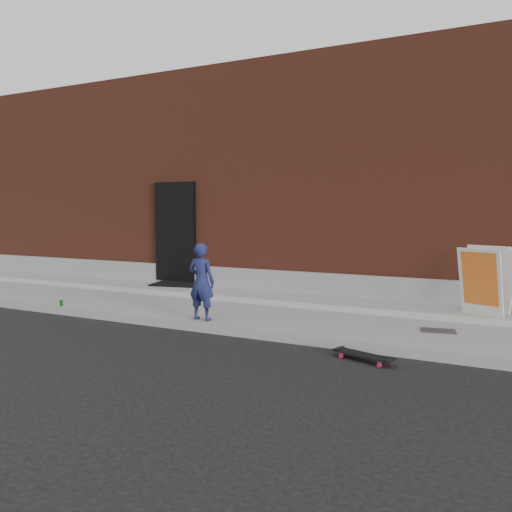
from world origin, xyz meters
The scene contains 10 objects.
ground centered at (0.00, 0.00, 0.00)m, with size 80.00×80.00×0.00m, color black.
sidewalk centered at (0.00, 1.50, 0.07)m, with size 20.00×3.00×0.15m, color gray.
apron centered at (0.00, 2.40, 0.20)m, with size 20.00×1.20×0.10m, color gray.
building centered at (0.00, 6.99, 2.50)m, with size 20.00×8.10×5.00m.
child centered at (-0.17, 0.20, 0.76)m, with size 0.45×0.29×1.23m, color #1A1F4A.
skateboard centered at (2.56, -0.35, 0.07)m, with size 0.81×0.43×0.09m.
pizza_sign centered at (3.88, 2.15, 0.79)m, with size 0.89×0.95×1.08m.
soda_can centered at (-3.08, 0.05, 0.20)m, with size 0.06×0.06×0.11m, color #1B892D.
doormat centered at (-2.30, 2.70, 0.27)m, with size 1.13×0.92×0.03m, color black.
utility_plate centered at (3.30, 1.05, 0.16)m, with size 0.48×0.31×0.01m, color #4F4F53.
Camera 1 is at (4.03, -6.43, 1.88)m, focal length 35.00 mm.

